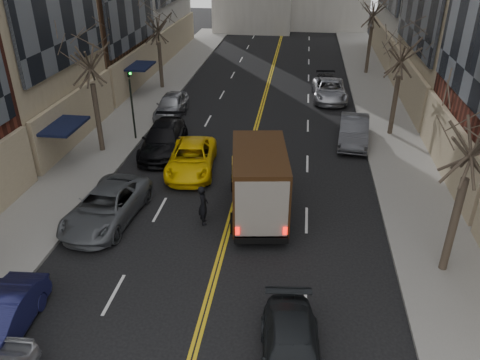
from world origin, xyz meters
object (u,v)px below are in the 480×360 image
object	(u,v)px
ups_truck	(259,180)
observer_sedan	(292,353)
pedestrian	(203,205)
taxi	(191,159)

from	to	relation	value
ups_truck	observer_sedan	bearing A→B (deg)	-85.97
ups_truck	pedestrian	xyz separation A→B (m)	(-2.36, -1.25, -0.78)
pedestrian	observer_sedan	bearing A→B (deg)	-167.95
ups_truck	taxi	distance (m)	5.72
ups_truck	observer_sedan	xyz separation A→B (m)	(1.88, -8.86, -1.06)
observer_sedan	pedestrian	world-z (taller)	pedestrian
ups_truck	observer_sedan	size ratio (longest dim) A/B	1.38
ups_truck	taxi	xyz separation A→B (m)	(-4.09, 3.87, -0.99)
observer_sedan	ups_truck	bearing A→B (deg)	96.40
ups_truck	taxi	size ratio (longest dim) A/B	1.22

